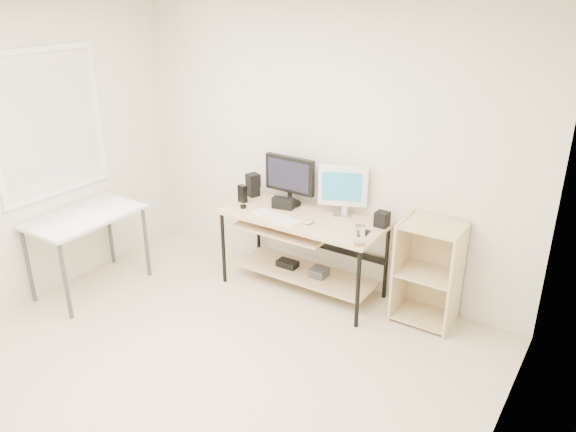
# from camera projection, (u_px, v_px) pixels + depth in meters

# --- Properties ---
(room) EXTENTS (4.01, 4.01, 2.62)m
(room) POSITION_uv_depth(u_px,v_px,m) (156.00, 212.00, 3.64)
(room) COLOR beige
(room) RESTS_ON ground
(desk) EXTENTS (1.50, 0.65, 0.75)m
(desk) POSITION_uv_depth(u_px,v_px,m) (301.00, 237.00, 5.14)
(desk) COLOR #D8B489
(desk) RESTS_ON ground
(side_table) EXTENTS (0.60, 1.00, 0.75)m
(side_table) POSITION_uv_depth(u_px,v_px,m) (85.00, 223.00, 5.10)
(side_table) COLOR silver
(side_table) RESTS_ON ground
(shelf_unit) EXTENTS (0.50, 0.40, 0.90)m
(shelf_unit) POSITION_uv_depth(u_px,v_px,m) (430.00, 271.00, 4.71)
(shelf_unit) COLOR #D7BC86
(shelf_unit) RESTS_ON ground
(black_monitor) EXTENTS (0.51, 0.21, 0.47)m
(black_monitor) POSITION_uv_depth(u_px,v_px,m) (290.00, 178.00, 5.20)
(black_monitor) COLOR black
(black_monitor) RESTS_ON desk
(white_imac) EXTENTS (0.42, 0.20, 0.47)m
(white_imac) POSITION_uv_depth(u_px,v_px,m) (343.00, 187.00, 4.95)
(white_imac) COLOR silver
(white_imac) RESTS_ON desk
(keyboard) EXTENTS (0.49, 0.20, 0.02)m
(keyboard) POSITION_uv_depth(u_px,v_px,m) (277.00, 217.00, 5.00)
(keyboard) COLOR silver
(keyboard) RESTS_ON desk
(mouse) EXTENTS (0.08, 0.12, 0.04)m
(mouse) POSITION_uv_depth(u_px,v_px,m) (309.00, 222.00, 4.88)
(mouse) COLOR #AAAAAF
(mouse) RESTS_ON desk
(center_speaker) EXTENTS (0.22, 0.13, 0.10)m
(center_speaker) POSITION_uv_depth(u_px,v_px,m) (283.00, 203.00, 5.20)
(center_speaker) COLOR black
(center_speaker) RESTS_ON desk
(speaker_left) EXTENTS (0.15, 0.15, 0.22)m
(speaker_left) POSITION_uv_depth(u_px,v_px,m) (253.00, 184.00, 5.47)
(speaker_left) COLOR black
(speaker_left) RESTS_ON desk
(speaker_right) EXTENTS (0.11, 0.11, 0.13)m
(speaker_right) POSITION_uv_depth(u_px,v_px,m) (382.00, 219.00, 4.81)
(speaker_right) COLOR black
(speaker_right) RESTS_ON desk
(audio_controller) EXTENTS (0.09, 0.07, 0.17)m
(audio_controller) POSITION_uv_depth(u_px,v_px,m) (242.00, 194.00, 5.33)
(audio_controller) COLOR black
(audio_controller) RESTS_ON desk
(volume_puck) EXTENTS (0.08, 0.08, 0.03)m
(volume_puck) POSITION_uv_depth(u_px,v_px,m) (243.00, 207.00, 5.22)
(volume_puck) COLOR black
(volume_puck) RESTS_ON desk
(smartphone) EXTENTS (0.08, 0.13, 0.01)m
(smartphone) POSITION_uv_depth(u_px,v_px,m) (364.00, 233.00, 4.70)
(smartphone) COLOR black
(smartphone) RESTS_ON desk
(coaster) EXTENTS (0.13, 0.13, 0.01)m
(coaster) POSITION_uv_depth(u_px,v_px,m) (359.00, 244.00, 4.49)
(coaster) COLOR #AD824E
(coaster) RESTS_ON desk
(drinking_glass) EXTENTS (0.10, 0.10, 0.16)m
(drinking_glass) POSITION_uv_depth(u_px,v_px,m) (360.00, 235.00, 4.46)
(drinking_glass) COLOR white
(drinking_glass) RESTS_ON coaster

